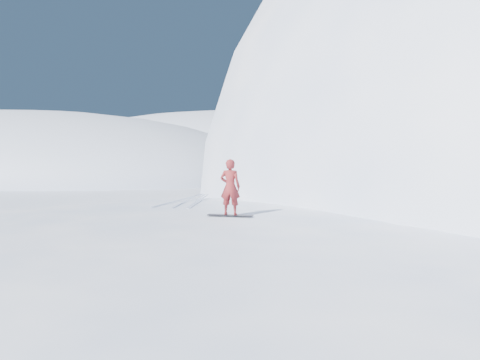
{
  "coord_description": "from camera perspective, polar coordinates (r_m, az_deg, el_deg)",
  "views": [
    {
      "loc": [
        6.68,
        -11.8,
        4.27
      ],
      "look_at": [
        2.04,
        2.08,
        3.5
      ],
      "focal_mm": 32.0,
      "sensor_mm": 36.0,
      "label": 1
    }
  ],
  "objects": [
    {
      "name": "board_tracks",
      "position": [
        18.9,
        -6.51,
        -2.63
      ],
      "size": [
        2.22,
        5.99,
        0.04
      ],
      "color": "silver",
      "rests_on": "ground"
    },
    {
      "name": "wind_bumps",
      "position": [
        16.26,
        -8.86,
        -12.25
      ],
      "size": [
        16.0,
        14.4,
        1.0
      ],
      "color": "white",
      "rests_on": "ground"
    },
    {
      "name": "snowboard",
      "position": [
        13.82,
        -1.32,
        -4.72
      ],
      "size": [
        1.51,
        0.43,
        0.02
      ],
      "primitive_type": "cube",
      "rotation": [
        0.0,
        0.0,
        0.1
      ],
      "color": "black",
      "rests_on": "near_ridge"
    },
    {
      "name": "far_ridge_c",
      "position": [
        130.51,
        -2.49,
        1.12
      ],
      "size": [
        140.0,
        90.0,
        36.0
      ],
      "primitive_type": "ellipsoid",
      "color": "white",
      "rests_on": "ground"
    },
    {
      "name": "near_ridge",
      "position": [
        16.42,
        -2.47,
        -12.07
      ],
      "size": [
        36.0,
        28.0,
        4.8
      ],
      "primitive_type": "ellipsoid",
      "color": "white",
      "rests_on": "ground"
    },
    {
      "name": "far_ridge_a",
      "position": [
        105.14,
        -28.38,
        0.31
      ],
      "size": [
        120.0,
        70.0,
        28.0
      ],
      "primitive_type": "ellipsoid",
      "color": "white",
      "rests_on": "ground"
    },
    {
      "name": "ground",
      "position": [
        14.22,
        -10.85,
        -14.52
      ],
      "size": [
        400.0,
        400.0,
        0.0
      ],
      "primitive_type": "plane",
      "color": "white",
      "rests_on": "ground"
    },
    {
      "name": "peak_shoulder",
      "position": [
        32.26,
        24.31,
        -4.87
      ],
      "size": [
        28.0,
        24.0,
        18.0
      ],
      "primitive_type": "ellipsoid",
      "color": "white",
      "rests_on": "ground"
    },
    {
      "name": "snowboarder",
      "position": [
        13.72,
        -1.32,
        -0.94
      ],
      "size": [
        0.7,
        0.49,
        1.8
      ],
      "primitive_type": "imported",
      "rotation": [
        0.0,
        0.0,
        3.24
      ],
      "color": "maroon",
      "rests_on": "snowboard"
    }
  ]
}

